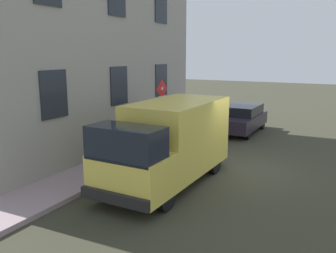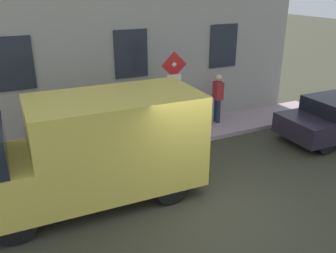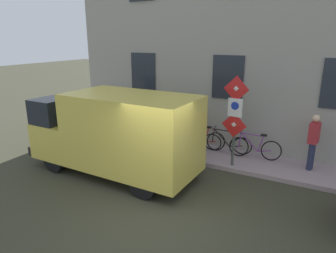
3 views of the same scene
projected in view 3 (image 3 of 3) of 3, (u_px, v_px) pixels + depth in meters
The scene contains 11 objects.
ground_plane at pixel (162, 212), 7.33m from camera, with size 80.00×80.00×0.00m, color #353527.
sidewalk_slab at pixel (216, 156), 10.54m from camera, with size 1.74×14.62×0.14m, color gray.
building_facade at pixel (234, 31), 10.40m from camera, with size 0.75×12.62×8.46m.
sign_post_stacked at pixel (235, 113), 9.14m from camera, with size 0.16×0.56×2.71m.
delivery_van at pixel (116, 132), 9.06m from camera, with size 2.12×5.38×2.50m.
bicycle_purple at pixel (255, 147), 10.13m from camera, with size 0.46×1.71×0.89m.
bicycle_black at pixel (227, 143), 10.57m from camera, with size 0.46×1.72×0.89m.
bicycle_red at pixel (201, 139), 11.00m from camera, with size 0.50×1.71×0.89m.
bicycle_green at pixel (178, 135), 11.44m from camera, with size 0.47×1.71×0.89m.
pedestrian at pixel (313, 140), 9.12m from camera, with size 0.43×0.32×1.72m.
litter_bin at pixel (177, 141), 10.54m from camera, with size 0.44×0.44×0.90m, color #2D5133.
Camera 3 is at (-5.60, -3.20, 4.03)m, focal length 32.53 mm.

